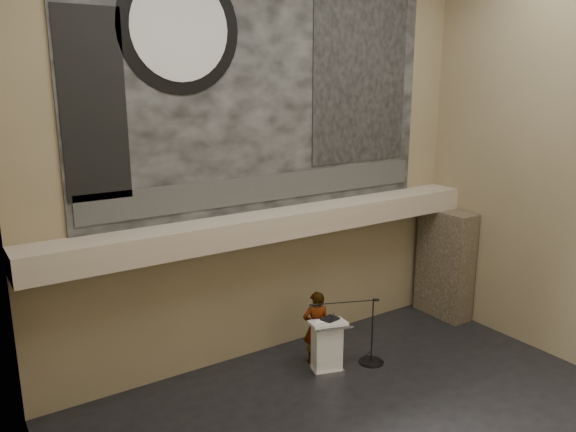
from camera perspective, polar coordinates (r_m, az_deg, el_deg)
wall_back at (r=11.55m, az=-2.19°, el=5.87°), size 10.00×0.02×8.50m
wall_left at (r=6.09m, az=-23.51°, el=-2.76°), size 0.02×8.00×8.50m
soffit at (r=11.47m, az=-1.10°, el=-0.81°), size 10.00×0.80×0.50m
sprinkler_left at (r=10.78m, az=-8.18°, el=-3.49°), size 0.04×0.04×0.06m
sprinkler_right at (r=12.59m, az=6.37°, el=-0.87°), size 0.04×0.04×0.06m
banner at (r=11.41m, az=-2.18°, el=13.08°), size 8.00×0.05×5.00m
banner_text_strip at (r=11.59m, az=-1.98°, el=2.89°), size 7.76×0.02×0.55m
banner_clock_rim at (r=10.58m, az=-10.92°, el=18.19°), size 2.30×0.02×2.30m
banner_clock_face at (r=10.57m, az=-10.88°, el=18.20°), size 1.84×0.02×1.84m
banner_building_print at (r=12.78m, az=7.42°, el=13.52°), size 2.60×0.02×3.60m
banner_brick_print at (r=10.05m, az=-19.16°, el=10.50°), size 1.10×0.02×3.20m
stone_pier at (r=14.55m, az=15.66°, el=-4.68°), size 0.60×1.40×2.70m
lectern at (r=11.73m, az=3.97°, el=-13.05°), size 0.83×0.70×1.13m
binder at (r=11.56m, az=4.29°, el=-10.39°), size 0.38×0.33×0.04m
papers at (r=11.41m, az=3.54°, el=-10.80°), size 0.28×0.36×0.00m
speaker_person at (r=11.96m, az=2.87°, el=-11.22°), size 0.67×0.55×1.58m
mic_stand at (r=12.27m, az=8.22°, el=-13.60°), size 1.52×0.78×1.45m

